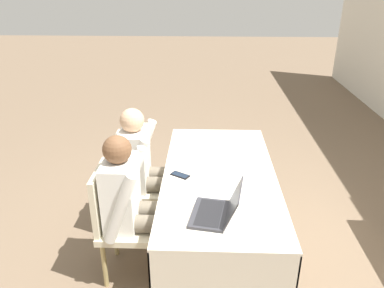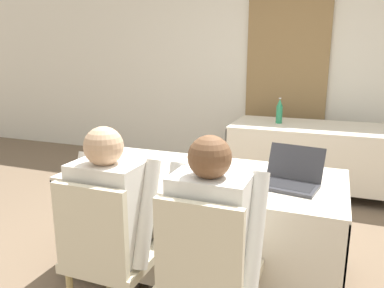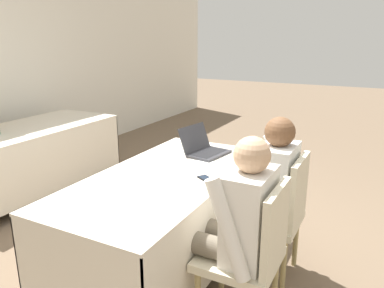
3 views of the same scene
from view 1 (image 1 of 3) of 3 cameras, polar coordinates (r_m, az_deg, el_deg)
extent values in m
plane|color=brown|center=(3.34, 3.82, -15.54)|extent=(24.00, 24.00, 0.00)
cube|color=beige|center=(2.93, 4.21, -4.70)|extent=(1.80, 0.87, 0.02)
cube|color=beige|center=(3.10, -4.03, -9.54)|extent=(1.80, 0.01, 0.60)
cube|color=beige|center=(3.14, 12.01, -9.68)|extent=(1.80, 0.01, 0.60)
cube|color=beige|center=(3.87, 3.67, -2.23)|extent=(0.01, 0.87, 0.60)
cylinder|color=#333333|center=(3.30, 3.85, -14.80)|extent=(0.06, 0.06, 0.11)
cube|color=#333338|center=(2.44, 2.67, -10.61)|extent=(0.37, 0.28, 0.02)
cube|color=black|center=(2.44, 2.68, -10.41)|extent=(0.32, 0.20, 0.00)
cube|color=#333338|center=(2.37, 6.38, -8.81)|extent=(0.35, 0.14, 0.20)
cube|color=black|center=(2.37, 6.38, -8.81)|extent=(0.31, 0.12, 0.18)
cube|color=black|center=(2.89, -1.82, -4.76)|extent=(0.13, 0.16, 0.01)
cube|color=#192333|center=(2.88, -1.82, -4.67)|extent=(0.12, 0.14, 0.00)
cube|color=white|center=(2.68, 2.63, -7.39)|extent=(0.30, 0.35, 0.00)
cylinder|color=tan|center=(3.31, -4.77, -11.56)|extent=(0.04, 0.04, 0.40)
cylinder|color=tan|center=(3.60, -4.14, -8.28)|extent=(0.04, 0.04, 0.40)
cylinder|color=tan|center=(3.37, -10.84, -11.27)|extent=(0.04, 0.04, 0.40)
cylinder|color=tan|center=(3.66, -9.69, -8.07)|extent=(0.04, 0.04, 0.40)
cube|color=beige|center=(3.36, -7.57, -6.59)|extent=(0.44, 0.44, 0.05)
cube|color=beige|center=(3.28, -11.26, -2.71)|extent=(0.40, 0.04, 0.45)
cylinder|color=tan|center=(2.89, -6.08, -18.05)|extent=(0.04, 0.04, 0.40)
cylinder|color=tan|center=(3.15, -5.21, -13.74)|extent=(0.04, 0.04, 0.40)
cylinder|color=tan|center=(2.95, -13.19, -17.53)|extent=(0.04, 0.04, 0.40)
cylinder|color=tan|center=(3.21, -11.62, -13.38)|extent=(0.04, 0.04, 0.40)
cube|color=beige|center=(2.91, -9.32, -12.24)|extent=(0.44, 0.44, 0.05)
cube|color=beige|center=(2.81, -13.71, -7.88)|extent=(0.40, 0.04, 0.45)
cylinder|color=#665B4C|center=(3.22, -5.61, -6.12)|extent=(0.13, 0.42, 0.13)
cylinder|color=#665B4C|center=(3.37, -5.23, -4.57)|extent=(0.13, 0.42, 0.13)
cylinder|color=#665B4C|center=(3.36, -2.31, -10.43)|extent=(0.10, 0.10, 0.45)
cylinder|color=#665B4C|center=(3.51, -2.09, -8.75)|extent=(0.10, 0.10, 0.45)
cube|color=silver|center=(3.23, -8.72, -2.23)|extent=(0.36, 0.22, 0.52)
cylinder|color=silver|center=(3.04, -8.67, -3.89)|extent=(0.08, 0.26, 0.54)
cylinder|color=silver|center=(3.41, -7.45, -0.55)|extent=(0.08, 0.26, 0.54)
sphere|color=tan|center=(3.09, -9.12, 3.57)|extent=(0.20, 0.20, 0.20)
cylinder|color=#665B4C|center=(2.76, -7.10, -11.99)|extent=(0.13, 0.42, 0.13)
cylinder|color=#665B4C|center=(2.91, -6.56, -9.89)|extent=(0.13, 0.42, 0.13)
cylinder|color=#665B4C|center=(2.92, -3.15, -16.68)|extent=(0.10, 0.10, 0.45)
cylinder|color=#665B4C|center=(3.06, -2.85, -14.47)|extent=(0.10, 0.10, 0.45)
cube|color=white|center=(2.76, -10.75, -7.42)|extent=(0.36, 0.22, 0.52)
cylinder|color=white|center=(2.57, -10.86, -9.77)|extent=(0.08, 0.26, 0.54)
cylinder|color=white|center=(2.92, -9.14, -5.16)|extent=(0.08, 0.26, 0.54)
sphere|color=brown|center=(2.59, -11.35, -0.83)|extent=(0.20, 0.20, 0.20)
camera|label=2|loc=(2.83, -46.49, 3.75)|focal=35.00mm
camera|label=3|loc=(4.81, -12.74, 17.99)|focal=35.00mm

